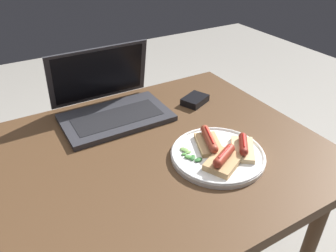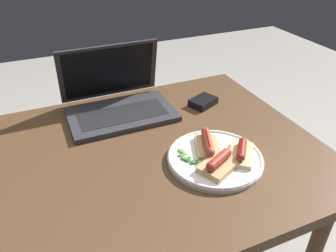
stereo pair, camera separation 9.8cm
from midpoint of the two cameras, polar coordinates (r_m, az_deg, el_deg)
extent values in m
cube|color=#4C331E|center=(0.99, -6.36, -5.64)|extent=(1.04, 0.81, 0.04)
cylinder|color=#4C331E|center=(1.60, 3.95, -4.81)|extent=(0.05, 0.05, 0.68)
cylinder|color=#4C331E|center=(1.43, -28.03, -14.99)|extent=(0.05, 0.05, 0.68)
cylinder|color=#4C331E|center=(1.28, 21.01, -19.75)|extent=(0.05, 0.05, 0.68)
cube|color=#2D2D33|center=(1.15, -11.45, 1.39)|extent=(0.36, 0.22, 0.02)
cube|color=black|center=(1.13, -11.27, 1.51)|extent=(0.30, 0.12, 0.00)
cube|color=#2D2D33|center=(1.21, -14.22, 8.71)|extent=(0.36, 0.05, 0.21)
cube|color=black|center=(1.20, -14.16, 8.68)|extent=(0.33, 0.04, 0.18)
cylinder|color=white|center=(0.95, 5.73, -5.23)|extent=(0.27, 0.27, 0.01)
torus|color=white|center=(0.95, 5.76, -4.81)|extent=(0.27, 0.27, 0.01)
cube|color=tan|center=(0.97, 4.24, -3.26)|extent=(0.10, 0.13, 0.01)
cylinder|color=#9E3D28|center=(0.96, 4.29, -2.30)|extent=(0.06, 0.11, 0.03)
sphere|color=#9E3D28|center=(1.00, 3.64, -0.62)|extent=(0.03, 0.03, 0.03)
sphere|color=#9E3D28|center=(0.92, 5.01, -4.13)|extent=(0.03, 0.03, 0.03)
cylinder|color=red|center=(0.95, 4.32, -1.67)|extent=(0.04, 0.08, 0.01)
cube|color=tan|center=(0.91, 6.56, -6.36)|extent=(0.13, 0.11, 0.02)
cylinder|color=maroon|center=(0.89, 6.65, -5.24)|extent=(0.08, 0.06, 0.03)
sphere|color=maroon|center=(0.86, 5.42, -6.59)|extent=(0.03, 0.03, 0.03)
sphere|color=maroon|center=(0.92, 7.81, -3.97)|extent=(0.03, 0.03, 0.03)
cylinder|color=red|center=(0.88, 6.71, -4.57)|extent=(0.06, 0.03, 0.01)
cube|color=#D6B784|center=(0.97, 10.03, -4.10)|extent=(0.12, 0.13, 0.01)
cylinder|color=maroon|center=(0.95, 10.13, -3.19)|extent=(0.07, 0.08, 0.02)
sphere|color=maroon|center=(0.99, 10.11, -1.90)|extent=(0.02, 0.02, 0.02)
sphere|color=maroon|center=(0.92, 10.15, -4.57)|extent=(0.02, 0.02, 0.02)
cylinder|color=red|center=(0.95, 10.20, -2.60)|extent=(0.04, 0.05, 0.00)
ellipsoid|color=#709E4C|center=(0.95, 0.58, -4.71)|extent=(0.02, 0.01, 0.00)
ellipsoid|color=#709E4C|center=(0.96, -0.06, -4.27)|extent=(0.03, 0.03, 0.01)
ellipsoid|color=#4C8E3D|center=(0.94, -0.22, -5.04)|extent=(0.02, 0.01, 0.01)
ellipsoid|color=#4C8E3D|center=(0.93, 0.63, -5.53)|extent=(0.03, 0.03, 0.01)
ellipsoid|color=#2D662D|center=(0.93, 1.29, -5.61)|extent=(0.03, 0.03, 0.01)
ellipsoid|color=#2D662D|center=(0.92, 2.25, -6.01)|extent=(0.03, 0.02, 0.01)
cube|color=black|center=(1.23, 2.43, 4.48)|extent=(0.12, 0.10, 0.03)
camera|label=1|loc=(0.05, -92.86, -1.82)|focal=35.00mm
camera|label=2|loc=(0.05, 87.14, 1.82)|focal=35.00mm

